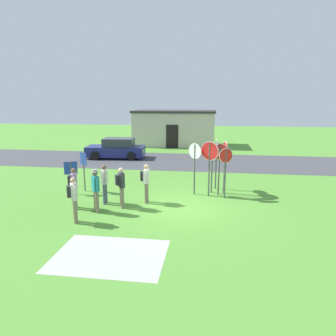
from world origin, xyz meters
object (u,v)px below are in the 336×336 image
Objects in this scene: stop_sign_low_front at (219,160)px; stop_sign_leaning_right at (212,160)px; person_holding_notes at (121,185)px; stop_sign_leaning_left at (216,156)px; info_panel_middle at (84,165)px; person_with_sunhat at (105,182)px; parked_car_on_street at (116,149)px; stop_sign_far_back at (209,158)px; stop_sign_rear_right at (195,160)px; stop_sign_center_cluster at (226,165)px; info_panel_leftmost at (71,172)px; person_in_blue at (96,188)px; person_in_dark_shirt at (146,181)px; person_in_teal at (74,197)px; stop_sign_rear_left at (225,158)px; person_near_signs at (74,185)px.

stop_sign_low_front is 0.50m from stop_sign_leaning_right.
stop_sign_leaning_right is 4.56m from person_holding_notes.
info_panel_middle is (-6.30, -1.28, -0.37)m from stop_sign_leaning_left.
person_with_sunhat is (-4.52, -2.20, -0.64)m from stop_sign_leaning_right.
stop_sign_leaning_left is at bearing -45.04° from parked_car_on_street.
stop_sign_leaning_right is 0.60m from stop_sign_far_back.
stop_sign_low_front is 1.13m from stop_sign_rear_right.
person_with_sunhat is at bearing -163.97° from stop_sign_center_cluster.
stop_sign_leaning_left is 1.51m from stop_sign_center_cluster.
person_holding_notes reaches higher than info_panel_leftmost.
stop_sign_far_back is at bearing 165.68° from stop_sign_center_cluster.
person_in_blue is at bearing -153.59° from stop_sign_center_cluster.
person_holding_notes is at bearing -138.21° from person_in_dark_shirt.
stop_sign_rear_right reaches higher than person_in_teal.
stop_sign_rear_left is 1.60× the size of info_panel_leftmost.
info_panel_middle is at bearing 134.07° from person_with_sunhat.
stop_sign_rear_left is at bearing 5.33° from info_panel_middle.
person_near_signs is at bearing -76.88° from info_panel_middle.
stop_sign_rear_right is at bearing 38.29° from person_holding_notes.
person_with_sunhat is at bearing -156.06° from stop_sign_rear_left.
stop_sign_rear_right is at bearing 164.27° from stop_sign_far_back.
stop_sign_leaning_left reaches higher than stop_sign_rear_right.
person_in_teal is at bearing -100.10° from person_with_sunhat.
person_in_teal is at bearing -135.48° from stop_sign_rear_right.
stop_sign_leaning_left is 1.48× the size of person_with_sunhat.
person_in_dark_shirt is (-3.00, -2.57, -0.70)m from stop_sign_leaning_left.
stop_sign_rear_right is (-0.99, -1.08, -0.03)m from stop_sign_leaning_left.
stop_sign_center_cluster is at bearing -54.18° from stop_sign_low_front.
person_holding_notes is (-4.00, -2.26, -0.69)m from stop_sign_low_front.
stop_sign_rear_right is 2.58m from person_in_dark_shirt.
person_in_teal is (-4.78, -3.86, -0.79)m from stop_sign_far_back.
person_near_signs is at bearing -169.66° from person_holding_notes.
stop_sign_rear_left reaches higher than stop_sign_low_front.
parked_car_on_street is 2.62× the size of person_with_sunhat.
stop_sign_leaning_right is 6.65m from info_panel_leftmost.
stop_sign_center_cluster is at bearing -1.49° from info_panel_middle.
stop_sign_leaning_left is 5.59m from person_with_sunhat.
stop_sign_rear_right is 5.81m from person_in_teal.
stop_sign_rear_right is at bearing -162.92° from stop_sign_rear_left.
stop_sign_leaning_left reaches higher than info_panel_middle.
person_holding_notes is 1.00× the size of person_in_dark_shirt.
person_with_sunhat is 1.76m from person_in_dark_shirt.
stop_sign_low_front is at bearing 20.74° from person_with_sunhat.
stop_sign_center_cluster is 0.78m from stop_sign_far_back.
info_panel_middle is at bearing 139.65° from person_holding_notes.
info_panel_middle is (-6.70, 0.17, -0.23)m from stop_sign_center_cluster.
person_in_teal is at bearing -79.90° from parked_car_on_street.
stop_sign_leaning_left reaches higher than stop_sign_leaning_right.
stop_sign_leaning_left is 1.01× the size of stop_sign_rear_left.
stop_sign_far_back is at bearing -50.85° from parked_car_on_street.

